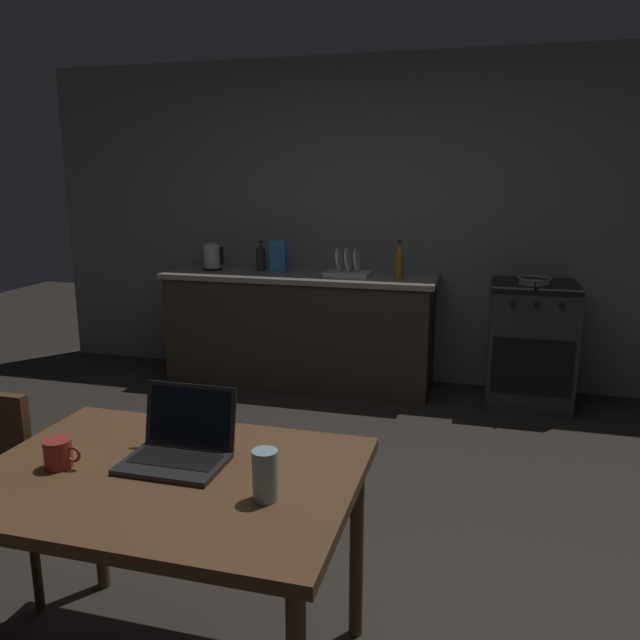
# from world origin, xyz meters

# --- Properties ---
(ground_plane) EXTENTS (12.00, 12.00, 0.00)m
(ground_plane) POSITION_xyz_m (0.00, 0.00, 0.00)
(ground_plane) COLOR #2D2823
(back_wall) EXTENTS (6.40, 0.10, 2.57)m
(back_wall) POSITION_xyz_m (0.30, 2.57, 1.28)
(back_wall) COLOR slate
(back_wall) RESTS_ON ground_plane
(kitchen_counter) EXTENTS (2.16, 0.64, 0.90)m
(kitchen_counter) POSITION_xyz_m (-0.60, 2.22, 0.45)
(kitchen_counter) COLOR #382D23
(kitchen_counter) RESTS_ON ground_plane
(stove_oven) EXTENTS (0.60, 0.62, 0.90)m
(stove_oven) POSITION_xyz_m (1.17, 2.22, 0.45)
(stove_oven) COLOR #2D2D30
(stove_oven) RESTS_ON ground_plane
(dining_table) EXTENTS (1.18, 0.85, 0.76)m
(dining_table) POSITION_xyz_m (-0.09, -0.87, 0.68)
(dining_table) COLOR brown
(dining_table) RESTS_ON ground_plane
(laptop) EXTENTS (0.32, 0.27, 0.22)m
(laptop) POSITION_xyz_m (-0.09, -0.79, 0.80)
(laptop) COLOR #232326
(laptop) RESTS_ON dining_table
(electric_kettle) EXTENTS (0.17, 0.15, 0.23)m
(electric_kettle) POSITION_xyz_m (-1.34, 2.22, 1.01)
(electric_kettle) COLOR black
(electric_kettle) RESTS_ON kitchen_counter
(bottle) EXTENTS (0.06, 0.06, 0.29)m
(bottle) POSITION_xyz_m (0.20, 2.17, 1.04)
(bottle) COLOR #8C601E
(bottle) RESTS_ON kitchen_counter
(frying_pan) EXTENTS (0.24, 0.41, 0.05)m
(frying_pan) POSITION_xyz_m (1.17, 2.19, 0.93)
(frying_pan) COLOR gray
(frying_pan) RESTS_ON stove_oven
(coffee_mug) EXTENTS (0.13, 0.09, 0.09)m
(coffee_mug) POSITION_xyz_m (-0.43, -0.94, 0.80)
(coffee_mug) COLOR #9E2D28
(coffee_mug) RESTS_ON dining_table
(drinking_glass) EXTENTS (0.07, 0.07, 0.15)m
(drinking_glass) POSITION_xyz_m (0.27, -0.96, 0.83)
(drinking_glass) COLOR #99B7C6
(drinking_glass) RESTS_ON dining_table
(cereal_box) EXTENTS (0.13, 0.05, 0.26)m
(cereal_box) POSITION_xyz_m (-0.78, 2.24, 1.03)
(cereal_box) COLOR #3372B2
(cereal_box) RESTS_ON kitchen_counter
(dish_rack) EXTENTS (0.34, 0.26, 0.21)m
(dish_rack) POSITION_xyz_m (-0.21, 2.22, 0.95)
(dish_rack) COLOR silver
(dish_rack) RESTS_ON kitchen_counter
(bottle_b) EXTENTS (0.07, 0.07, 0.24)m
(bottle_b) POSITION_xyz_m (-0.95, 2.30, 1.02)
(bottle_b) COLOR #2D2D33
(bottle_b) RESTS_ON kitchen_counter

